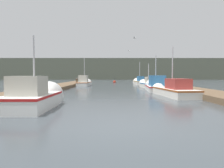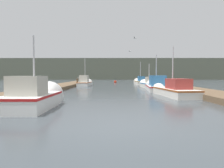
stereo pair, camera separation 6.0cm
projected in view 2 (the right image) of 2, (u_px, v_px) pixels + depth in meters
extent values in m
plane|color=#3D4449|center=(122.00, 128.00, 5.88)|extent=(200.00, 200.00, 0.00)
cube|color=brown|center=(55.00, 87.00, 21.89)|extent=(2.82, 40.00, 0.36)
cube|color=brown|center=(176.00, 88.00, 21.82)|extent=(2.82, 40.00, 0.36)
cube|color=#565B4C|center=(114.00, 70.00, 73.73)|extent=(120.00, 16.00, 7.16)
cube|color=silver|center=(32.00, 101.00, 9.12)|extent=(1.80, 3.65, 0.68)
cube|color=red|center=(32.00, 95.00, 9.11)|extent=(1.83, 3.68, 0.10)
cone|color=silver|center=(47.00, 96.00, 11.30)|extent=(1.69, 0.73, 1.69)
cube|color=#B2AD9E|center=(28.00, 86.00, 8.63)|extent=(1.34, 1.39, 0.82)
cylinder|color=#B2B2B7|center=(34.00, 65.00, 9.32)|extent=(0.08, 0.08, 2.70)
cube|color=silver|center=(174.00, 92.00, 14.63)|extent=(2.19, 5.10, 0.58)
cube|color=#924317|center=(175.00, 89.00, 14.62)|extent=(2.22, 5.13, 0.10)
cone|color=silver|center=(160.00, 89.00, 17.69)|extent=(1.71, 1.36, 1.59)
cube|color=#99332D|center=(178.00, 84.00, 13.98)|extent=(1.42, 1.96, 0.72)
cylinder|color=#B2B2B7|center=(173.00, 67.00, 14.92)|extent=(0.08, 0.08, 3.11)
cube|color=silver|center=(157.00, 88.00, 19.41)|extent=(2.12, 4.78, 0.53)
cube|color=red|center=(157.00, 86.00, 19.40)|extent=(2.15, 4.81, 0.10)
cone|color=silver|center=(153.00, 87.00, 22.17)|extent=(1.72, 1.03, 1.66)
cube|color=#2D6699|center=(157.00, 81.00, 18.80)|extent=(1.53, 1.98, 0.98)
cylinder|color=#B2B2B7|center=(156.00, 70.00, 19.68)|extent=(0.08, 0.08, 3.03)
cube|color=silver|center=(150.00, 85.00, 24.03)|extent=(1.78, 3.84, 0.59)
cube|color=#266CAC|center=(150.00, 83.00, 24.02)|extent=(1.81, 3.87, 0.10)
cone|color=silver|center=(145.00, 85.00, 26.28)|extent=(1.47, 0.90, 1.41)
cube|color=#B2AD9E|center=(151.00, 80.00, 23.53)|extent=(1.11, 1.27, 0.74)
cylinder|color=#B2B2B7|center=(149.00, 73.00, 24.24)|extent=(0.08, 0.08, 2.35)
cube|color=silver|center=(85.00, 84.00, 28.21)|extent=(1.68, 4.01, 0.58)
cube|color=#B74B0F|center=(85.00, 82.00, 28.20)|extent=(1.71, 4.05, 0.10)
cone|color=silver|center=(88.00, 83.00, 30.56)|extent=(1.44, 0.85, 1.40)
cube|color=#B2AD9E|center=(84.00, 79.00, 27.68)|extent=(1.23, 1.17, 0.95)
cylinder|color=#B2B2B7|center=(85.00, 70.00, 28.41)|extent=(0.08, 0.08, 3.43)
cube|color=silver|center=(141.00, 83.00, 32.35)|extent=(1.68, 4.17, 0.59)
cube|color=#916818|center=(141.00, 81.00, 32.34)|extent=(1.71, 4.20, 0.10)
cone|color=silver|center=(138.00, 82.00, 34.86)|extent=(1.46, 0.99, 1.41)
cube|color=#2D6699|center=(141.00, 79.00, 31.81)|extent=(1.02, 1.43, 0.76)
cylinder|color=#B2B2B7|center=(140.00, 71.00, 32.57)|extent=(0.08, 0.08, 3.11)
cylinder|color=#473523|center=(77.00, 82.00, 27.11)|extent=(0.23, 0.23, 1.10)
cylinder|color=silver|center=(77.00, 78.00, 27.09)|extent=(0.26, 0.26, 0.04)
cylinder|color=#473523|center=(83.00, 81.00, 33.66)|extent=(0.31, 0.31, 0.91)
cylinder|color=silver|center=(83.00, 79.00, 33.64)|extent=(0.35, 0.35, 0.04)
cylinder|color=#473523|center=(183.00, 88.00, 15.30)|extent=(0.22, 0.22, 1.13)
cylinder|color=silver|center=(184.00, 80.00, 15.28)|extent=(0.26, 0.26, 0.04)
sphere|color=red|center=(115.00, 82.00, 40.41)|extent=(0.56, 0.56, 0.56)
cylinder|color=black|center=(115.00, 79.00, 40.38)|extent=(0.06, 0.06, 0.50)
ellipsoid|color=white|center=(135.00, 38.00, 16.75)|extent=(0.31, 0.23, 0.12)
cube|color=gray|center=(135.00, 38.00, 16.88)|extent=(0.21, 0.30, 0.07)
cube|color=gray|center=(135.00, 37.00, 16.62)|extent=(0.21, 0.30, 0.07)
ellipsoid|color=white|center=(130.00, 51.00, 26.74)|extent=(0.31, 0.25, 0.12)
cube|color=gray|center=(130.00, 51.00, 26.62)|extent=(0.23, 0.30, 0.07)
cube|color=gray|center=(130.00, 51.00, 26.86)|extent=(0.23, 0.30, 0.07)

